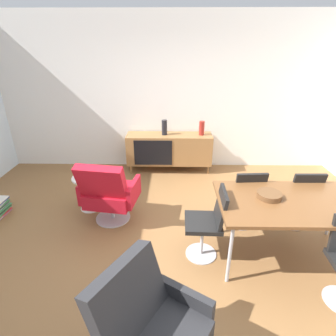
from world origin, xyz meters
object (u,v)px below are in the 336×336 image
wooden_bowl_on_table (269,195)px  armchair_black_shell (150,332)px  vase_cobalt (202,128)px  lounge_chair_red (108,192)px  dining_table (294,204)px  fruit_bowl (87,175)px  vase_sculptural_dark (164,127)px  dining_chair_near_window (209,221)px  dining_chair_back_right (299,196)px  side_table_round (89,189)px  dining_chair_back_left (245,196)px  sideboard (169,149)px

wooden_bowl_on_table → armchair_black_shell: bearing=-132.1°
vase_cobalt → lounge_chair_red: (-1.39, -1.71, -0.38)m
dining_table → fruit_bowl: size_ratio=8.00×
vase_sculptural_dark → dining_chair_near_window: vase_sculptural_dark is taller
dining_chair_back_right → dining_table: bearing=-122.1°
dining_chair_near_window → lounge_chair_red: bearing=153.2°
side_table_round → dining_chair_back_left: bearing=-10.6°
vase_sculptural_dark → dining_chair_back_left: bearing=-58.4°
dining_chair_back_left → dining_chair_back_right: same height
sideboard → vase_cobalt: (0.60, 0.00, 0.41)m
vase_cobalt → dining_chair_back_left: size_ratio=0.30×
vase_sculptural_dark → lounge_chair_red: vase_sculptural_dark is taller
dining_chair_near_window → armchair_black_shell: armchair_black_shell is taller
vase_cobalt → armchair_black_shell: 3.68m
dining_chair_back_left → side_table_round: (-2.17, 0.40, -0.15)m
armchair_black_shell → dining_chair_near_window: bearing=66.1°
wooden_bowl_on_table → dining_chair_back_left: dining_chair_back_left is taller
lounge_chair_red → fruit_bowl: lounge_chair_red is taller
fruit_bowl → dining_table: bearing=-20.9°
vase_cobalt → lounge_chair_red: vase_cobalt is taller
vase_sculptural_dark → armchair_black_shell: bearing=-90.0°
sideboard → armchair_black_shell: armchair_black_shell is taller
dining_table → fruit_bowl: (-2.51, 0.96, -0.14)m
wooden_bowl_on_table → side_table_round: (-2.27, 0.90, -0.45)m
dining_chair_near_window → armchair_black_shell: bearing=-113.9°
vase_sculptural_dark → fruit_bowl: 1.77m
dining_chair_back_left → armchair_black_shell: 2.12m
wooden_bowl_on_table → dining_chair_back_left: bearing=101.2°
dining_table → lounge_chair_red: bearing=163.6°
vase_cobalt → dining_chair_near_window: size_ratio=0.30×
dining_chair_back_left → armchair_black_shell: (-1.10, -1.81, -0.00)m
vase_sculptural_dark → lounge_chair_red: 1.89m
dining_table → dining_chair_back_left: size_ratio=1.87×
vase_cobalt → side_table_round: 2.30m
vase_sculptural_dark → dining_chair_back_right: size_ratio=0.32×
wooden_bowl_on_table → sideboard: bearing=115.8°
vase_cobalt → lounge_chair_red: bearing=-129.1°
vase_sculptural_dark → dining_chair_back_left: vase_sculptural_dark is taller
vase_cobalt → fruit_bowl: vase_cobalt is taller
dining_table → armchair_black_shell: armchair_black_shell is taller
dining_chair_back_left → side_table_round: dining_chair_back_left is taller
dining_chair_back_right → lounge_chair_red: lounge_chair_red is taller
sideboard → vase_cobalt: bearing=0.2°
vase_cobalt → dining_chair_back_right: vase_cobalt is taller
dining_chair_back_right → armchair_black_shell: size_ratio=0.90×
dining_table → dining_chair_near_window: (-0.89, -0.00, -0.23)m
sideboard → dining_chair_back_left: dining_chair_back_left is taller
dining_table → fruit_bowl: bearing=159.1°
dining_chair_near_window → side_table_round: 1.90m
dining_chair_back_left → fruit_bowl: (-2.17, 0.40, 0.09)m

